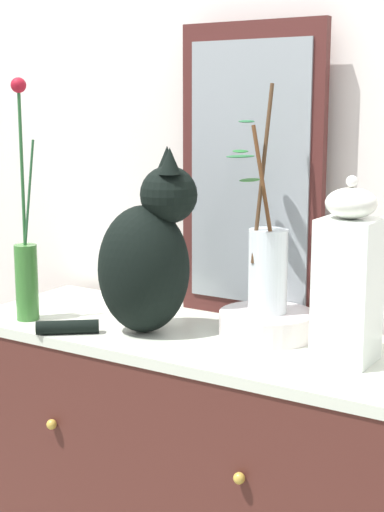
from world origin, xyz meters
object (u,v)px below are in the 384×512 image
object	(u,v)px
vase_slim_green	(26,264)
bowl_porcelain	(267,324)
jar_lidded_porcelain	(348,278)
cat_sitting	(147,256)
mirror_leaning	(251,174)
vase_glass_clear	(267,264)

from	to	relation	value
vase_slim_green	bowl_porcelain	size ratio (longest dim) A/B	2.67
bowl_porcelain	jar_lidded_porcelain	world-z (taller)	jar_lidded_porcelain
cat_sitting	bowl_porcelain	xyz separation A→B (m)	(0.25, 0.11, -0.15)
mirror_leaning	cat_sitting	size ratio (longest dim) A/B	1.66
vase_glass_clear	jar_lidded_porcelain	distance (m)	0.23
vase_glass_clear	jar_lidded_porcelain	xyz separation A→B (m)	(0.22, -0.07, 0.01)
bowl_porcelain	vase_glass_clear	world-z (taller)	vase_glass_clear
jar_lidded_porcelain	cat_sitting	bearing A→B (deg)	-174.72
vase_slim_green	jar_lidded_porcelain	xyz separation A→B (m)	(0.78, 0.12, 0.04)
vase_slim_green	mirror_leaning	bearing A→B (deg)	34.63
mirror_leaning	bowl_porcelain	distance (m)	0.37
cat_sitting	bowl_porcelain	size ratio (longest dim) A/B	1.96
mirror_leaning	vase_slim_green	bearing A→B (deg)	-145.37
vase_glass_clear	mirror_leaning	bearing A→B (deg)	131.00
mirror_leaning	vase_slim_green	distance (m)	0.59
cat_sitting	vase_slim_green	world-z (taller)	vase_slim_green
vase_slim_green	bowl_porcelain	distance (m)	0.60
bowl_porcelain	jar_lidded_porcelain	size ratio (longest dim) A/B	0.57
vase_glass_clear	jar_lidded_porcelain	world-z (taller)	vase_glass_clear
cat_sitting	vase_slim_green	xyz separation A→B (m)	(-0.31, -0.07, -0.04)
cat_sitting	vase_slim_green	bearing A→B (deg)	-166.61
mirror_leaning	bowl_porcelain	bearing A→B (deg)	-48.11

